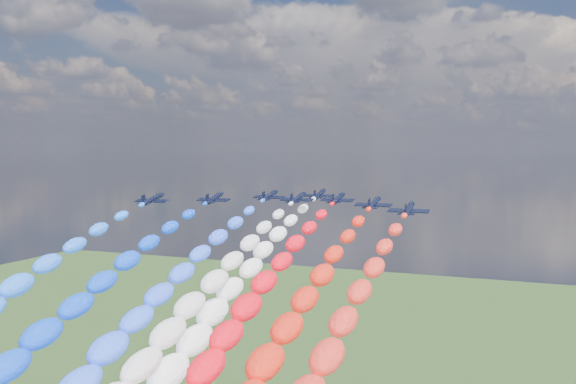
% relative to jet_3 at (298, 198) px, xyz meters
% --- Properties ---
extents(jet_0, '(8.74, 11.84, 4.73)m').
position_rel_jet_3_xyz_m(jet_0, '(-32.20, -16.80, 0.00)').
color(jet_0, black).
extents(jet_1, '(9.15, 12.13, 4.73)m').
position_rel_jet_3_xyz_m(jet_1, '(-19.55, -8.11, 0.00)').
color(jet_1, black).
extents(trail_1, '(6.45, 111.57, 44.70)m').
position_rel_jet_3_xyz_m(trail_1, '(-19.55, -65.39, -20.08)').
color(trail_1, blue).
extents(jet_2, '(8.55, 11.70, 4.73)m').
position_rel_jet_3_xyz_m(jet_2, '(-10.16, 5.51, 0.00)').
color(jet_2, black).
extents(trail_2, '(6.45, 111.57, 44.70)m').
position_rel_jet_3_xyz_m(trail_2, '(-10.16, -51.78, -20.08)').
color(trail_2, '#305AFF').
extents(jet_3, '(8.76, 11.85, 4.73)m').
position_rel_jet_3_xyz_m(jet_3, '(0.00, 0.00, 0.00)').
color(jet_3, black).
extents(trail_3, '(6.45, 111.57, 44.70)m').
position_rel_jet_3_xyz_m(trail_3, '(0.00, -57.29, -20.08)').
color(trail_3, silver).
extents(jet_4, '(8.84, 11.91, 4.73)m').
position_rel_jet_3_xyz_m(jet_4, '(0.34, 15.47, 0.00)').
color(jet_4, black).
extents(trail_4, '(6.45, 111.57, 44.70)m').
position_rel_jet_3_xyz_m(trail_4, '(0.34, -41.82, -20.08)').
color(trail_4, white).
extents(jet_5, '(8.56, 11.71, 4.73)m').
position_rel_jet_3_xyz_m(jet_5, '(9.74, 2.92, 0.00)').
color(jet_5, black).
extents(trail_5, '(6.45, 111.57, 44.70)m').
position_rel_jet_3_xyz_m(trail_5, '(9.74, -54.37, -20.08)').
color(trail_5, '#F80D1F').
extents(jet_6, '(8.66, 11.78, 4.73)m').
position_rel_jet_3_xyz_m(jet_6, '(21.84, -7.73, 0.00)').
color(jet_6, black).
extents(trail_6, '(6.45, 111.57, 44.70)m').
position_rel_jet_3_xyz_m(trail_6, '(21.84, -65.01, -20.08)').
color(trail_6, red).
extents(jet_7, '(8.95, 11.99, 4.73)m').
position_rel_jet_3_xyz_m(jet_7, '(32.23, -18.66, 0.00)').
color(jet_7, black).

